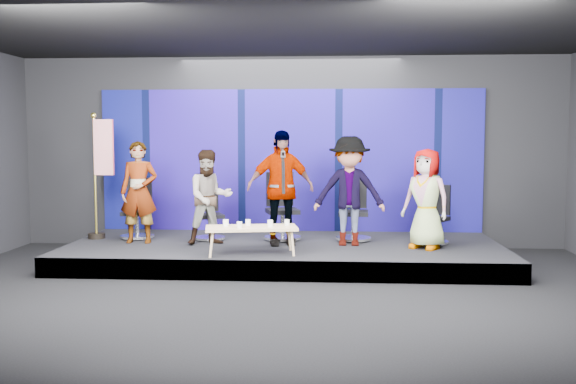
# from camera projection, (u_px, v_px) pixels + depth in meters

# --- Properties ---
(ground) EXTENTS (10.00, 10.00, 0.00)m
(ground) POSITION_uv_depth(u_px,v_px,m) (270.00, 300.00, 8.01)
(ground) COLOR black
(ground) RESTS_ON ground
(room_walls) EXTENTS (10.02, 8.02, 3.51)m
(room_walls) POSITION_uv_depth(u_px,v_px,m) (270.00, 104.00, 7.80)
(room_walls) COLOR black
(room_walls) RESTS_ON ground
(riser) EXTENTS (7.00, 3.00, 0.30)m
(riser) POSITION_uv_depth(u_px,v_px,m) (284.00, 252.00, 10.48)
(riser) COLOR black
(riser) RESTS_ON ground
(backdrop) EXTENTS (7.00, 0.08, 2.60)m
(backdrop) POSITION_uv_depth(u_px,v_px,m) (290.00, 160.00, 11.80)
(backdrop) COLOR #070F55
(backdrop) RESTS_ON riser
(chair_a) EXTENTS (0.61, 0.61, 1.03)m
(chair_a) POSITION_uv_depth(u_px,v_px,m) (138.00, 218.00, 10.99)
(chair_a) COLOR silver
(chair_a) RESTS_ON riser
(panelist_a) EXTENTS (0.63, 0.43, 1.67)m
(panelist_a) POSITION_uv_depth(u_px,v_px,m) (139.00, 192.00, 10.46)
(panelist_a) COLOR black
(panelist_a) RESTS_ON riser
(chair_b) EXTENTS (0.70, 0.70, 0.94)m
(chair_b) POSITION_uv_depth(u_px,v_px,m) (209.00, 221.00, 10.84)
(chair_b) COLOR silver
(chair_b) RESTS_ON riser
(panelist_b) EXTENTS (0.91, 0.82, 1.53)m
(panelist_b) POSITION_uv_depth(u_px,v_px,m) (210.00, 197.00, 10.31)
(panelist_b) COLOR black
(panelist_b) RESTS_ON riser
(chair_c) EXTENTS (0.78, 0.78, 1.14)m
(chair_c) POSITION_uv_depth(u_px,v_px,m) (282.00, 218.00, 10.82)
(chair_c) COLOR silver
(chair_c) RESTS_ON riser
(panelist_c) EXTENTS (1.16, 0.71, 1.84)m
(panelist_c) POSITION_uv_depth(u_px,v_px,m) (280.00, 188.00, 10.27)
(panelist_c) COLOR black
(panelist_c) RESTS_ON riser
(chair_d) EXTENTS (0.63, 0.63, 1.08)m
(chair_d) POSITION_uv_depth(u_px,v_px,m) (353.00, 219.00, 10.77)
(chair_d) COLOR silver
(chair_d) RESTS_ON riser
(panelist_d) EXTENTS (1.16, 0.70, 1.75)m
(panelist_d) POSITION_uv_depth(u_px,v_px,m) (349.00, 191.00, 10.23)
(panelist_d) COLOR black
(panelist_d) RESTS_ON riser
(chair_e) EXTENTS (0.75, 0.75, 0.96)m
(chair_e) POSITION_uv_depth(u_px,v_px,m) (434.00, 224.00, 10.41)
(chair_e) COLOR silver
(chair_e) RESTS_ON riser
(panelist_e) EXTENTS (0.90, 0.84, 1.55)m
(panelist_e) POSITION_uv_depth(u_px,v_px,m) (426.00, 199.00, 9.93)
(panelist_e) COLOR black
(panelist_e) RESTS_ON riser
(coffee_table) EXTENTS (1.42, 0.79, 0.41)m
(coffee_table) POSITION_uv_depth(u_px,v_px,m) (251.00, 229.00, 9.47)
(coffee_table) COLOR tan
(coffee_table) RESTS_ON riser
(mug_a) EXTENTS (0.08, 0.08, 0.10)m
(mug_a) POSITION_uv_depth(u_px,v_px,m) (226.00, 223.00, 9.51)
(mug_a) COLOR silver
(mug_a) RESTS_ON coffee_table
(mug_b) EXTENTS (0.08, 0.08, 0.09)m
(mug_b) POSITION_uv_depth(u_px,v_px,m) (239.00, 225.00, 9.32)
(mug_b) COLOR silver
(mug_b) RESTS_ON coffee_table
(mug_c) EXTENTS (0.08, 0.08, 0.09)m
(mug_c) POSITION_uv_depth(u_px,v_px,m) (248.00, 223.00, 9.57)
(mug_c) COLOR silver
(mug_c) RESTS_ON coffee_table
(mug_d) EXTENTS (0.08, 0.08, 0.10)m
(mug_d) POSITION_uv_depth(u_px,v_px,m) (270.00, 223.00, 9.46)
(mug_d) COLOR silver
(mug_d) RESTS_ON coffee_table
(mug_e) EXTENTS (0.07, 0.07, 0.09)m
(mug_e) POSITION_uv_depth(u_px,v_px,m) (287.00, 222.00, 9.60)
(mug_e) COLOR silver
(mug_e) RESTS_ON coffee_table
(flag_stand) EXTENTS (0.49, 0.29, 2.14)m
(flag_stand) POSITION_uv_depth(u_px,v_px,m) (101.00, 172.00, 10.85)
(flag_stand) COLOR black
(flag_stand) RESTS_ON riser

